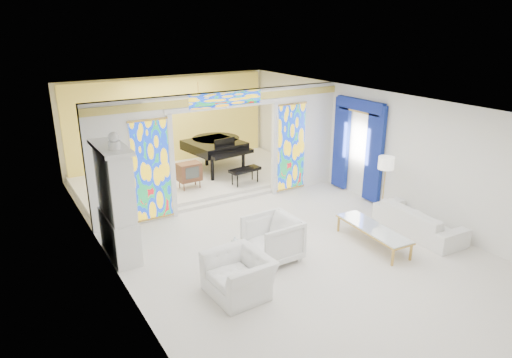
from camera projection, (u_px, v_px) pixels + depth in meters
floor at (266, 231)px, 10.71m from camera, size 12.00×12.00×0.00m
ceiling at (267, 103)px, 9.72m from camera, size 7.00×12.00×0.02m
wall_back at (169, 122)px, 15.06m from camera, size 7.00×0.02×3.00m
wall_left at (108, 200)px, 8.50m from camera, size 0.02×12.00×3.00m
wall_right at (379, 149)px, 11.92m from camera, size 0.02×12.00×3.00m
partition_wall at (225, 144)px, 11.77m from camera, size 7.00×0.22×3.00m
stained_glass_left at (151, 171)px, 10.81m from camera, size 0.90×0.04×2.40m
stained_glass_right at (291, 147)px, 12.80m from camera, size 0.90×0.04×2.40m
stained_glass_transom at (226, 99)px, 11.30m from camera, size 2.00×0.04×0.34m
alcove_platform at (194, 178)px, 13.99m from camera, size 6.80×3.80×0.18m
gold_curtain_back at (170, 122)px, 14.96m from camera, size 6.70×0.10×2.90m
chandelier at (198, 98)px, 13.20m from camera, size 0.48×0.48×0.30m
blue_drapes at (358, 140)px, 12.42m from camera, size 0.14×1.85×2.65m
china_cabinet at (116, 203)px, 9.23m from camera, size 0.56×1.46×2.72m
armchair_left at (239, 275)px, 8.14m from camera, size 1.06×1.19×0.74m
armchair_right at (272, 239)px, 9.30m from camera, size 1.02×0.99×0.91m
sofa at (419, 220)px, 10.49m from camera, size 0.98×2.22×0.64m
side_table at (235, 254)px, 8.94m from camera, size 0.50×0.50×0.52m
vase at (235, 241)px, 8.85m from camera, size 0.20×0.20×0.18m
coffee_table at (373, 229)px, 9.90m from camera, size 0.72×1.94×0.43m
floor_lamp at (386, 166)px, 11.06m from camera, size 0.44×0.44×1.56m
grand_piano at (216, 145)px, 14.32m from camera, size 1.97×3.05×1.16m
tv_console at (189, 172)px, 12.77m from camera, size 0.64×0.45×0.73m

